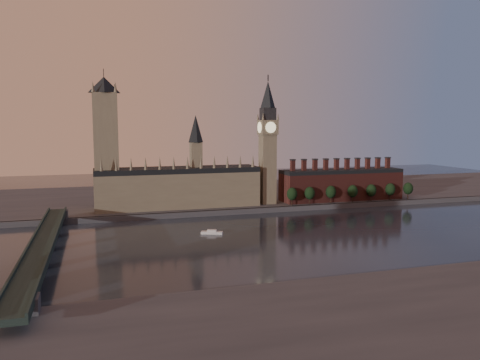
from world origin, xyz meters
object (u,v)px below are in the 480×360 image
(big_ben, at_px, (268,141))
(westminster_bridge, at_px, (43,247))
(victoria_tower, at_px, (106,139))
(river_boat, at_px, (212,232))

(big_ben, bearing_deg, westminster_bridge, -145.67)
(victoria_tower, distance_m, river_boat, 120.15)
(big_ben, bearing_deg, victoria_tower, 177.80)
(westminster_bridge, bearing_deg, victoria_tower, 73.44)
(victoria_tower, distance_m, westminster_bridge, 133.21)
(victoria_tower, xyz_separation_m, river_boat, (62.35, -84.75, -58.02))
(river_boat, bearing_deg, victoria_tower, 149.49)
(big_ben, relative_size, westminster_bridge, 0.54)
(victoria_tower, relative_size, big_ben, 1.01)
(victoria_tower, relative_size, westminster_bridge, 0.54)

